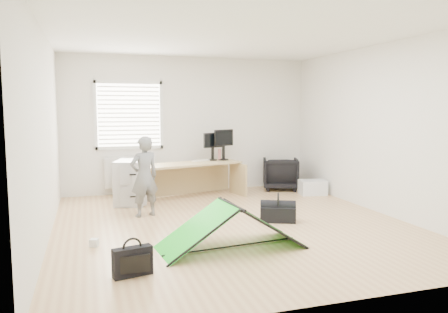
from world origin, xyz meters
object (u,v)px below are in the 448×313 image
object	(u,v)px
office_chair	(281,174)
monitor_right	(223,149)
person	(144,177)
laptop_bag	(133,262)
duffel_bag	(278,214)
desk	(190,180)
monitor_left	(213,150)
thermos	(220,154)
storage_crate	(313,187)
kite	(231,226)
filing_cabinet	(131,182)

from	to	relation	value
office_chair	monitor_right	bearing A→B (deg)	21.95
monitor_right	person	distance (m)	2.27
laptop_bag	duffel_bag	distance (m)	2.74
desk	person	xyz separation A→B (m)	(-1.00, -1.17, 0.30)
monitor_left	monitor_right	xyz separation A→B (m)	(0.22, -0.01, 0.02)
monitor_right	duffel_bag	world-z (taller)	monitor_right
thermos	storage_crate	world-z (taller)	thermos
kite	storage_crate	size ratio (longest dim) A/B	3.47
desk	duffel_bag	size ratio (longest dim) A/B	3.73
filing_cabinet	monitor_right	distance (m)	1.97
monitor_left	storage_crate	xyz separation A→B (m)	(1.84, -0.68, -0.72)
kite	duffel_bag	xyz separation A→B (m)	(1.05, 0.96, -0.16)
storage_crate	duffel_bag	distance (m)	2.25
monitor_left	laptop_bag	bearing A→B (deg)	-135.68
desk	duffel_bag	bearing A→B (deg)	-81.13
desk	duffel_bag	world-z (taller)	desk
kite	filing_cabinet	bearing A→B (deg)	101.75
thermos	kite	size ratio (longest dim) A/B	0.13
monitor_left	office_chair	world-z (taller)	monitor_left
office_chair	storage_crate	world-z (taller)	office_chair
filing_cabinet	monitor_left	xyz separation A→B (m)	(1.63, 0.48, 0.47)
monitor_right	office_chair	xyz separation A→B (m)	(1.25, 0.01, -0.55)
monitor_left	thermos	bearing A→B (deg)	-13.31
filing_cabinet	office_chair	world-z (taller)	filing_cabinet
desk	kite	distance (m)	3.06
person	filing_cabinet	bearing A→B (deg)	-101.10
thermos	kite	world-z (taller)	thermos
desk	monitor_left	distance (m)	0.79
filing_cabinet	office_chair	bearing A→B (deg)	26.00
monitor_left	filing_cabinet	bearing A→B (deg)	177.40
filing_cabinet	office_chair	xyz separation A→B (m)	(3.10, 0.49, -0.06)
monitor_right	kite	size ratio (longest dim) A/B	0.27
office_chair	duffel_bag	world-z (taller)	office_chair
filing_cabinet	storage_crate	xyz separation A→B (m)	(3.47, -0.20, -0.25)
filing_cabinet	thermos	distance (m)	1.88
monitor_right	thermos	bearing A→B (deg)	141.24
thermos	person	world-z (taller)	person
desk	filing_cabinet	distance (m)	1.13
desk	filing_cabinet	xyz separation A→B (m)	(-1.11, -0.21, 0.06)
thermos	monitor_right	bearing A→B (deg)	-14.39
laptop_bag	storage_crate	bearing A→B (deg)	27.58
thermos	desk	bearing A→B (deg)	-157.26
thermos	laptop_bag	bearing A→B (deg)	-118.30
filing_cabinet	duffel_bag	world-z (taller)	filing_cabinet
filing_cabinet	thermos	world-z (taller)	thermos
desk	filing_cabinet	size ratio (longest dim) A/B	2.49
monitor_left	kite	size ratio (longest dim) A/B	0.24
desk	thermos	bearing A→B (deg)	9.32
person	kite	bearing A→B (deg)	95.56
monitor_right	duffel_bag	size ratio (longest dim) A/B	0.89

